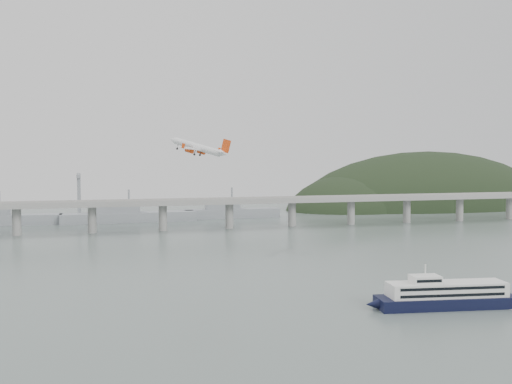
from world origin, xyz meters
name	(u,v)px	position (x,y,z in m)	size (l,w,h in m)	color
ground	(291,284)	(0.00, 0.00, 0.00)	(900.00, 900.00, 0.00)	#56635F
bridge	(202,206)	(-1.15, 200.00, 17.65)	(800.00, 22.00, 23.90)	gray
headland	(439,224)	(285.18, 331.75, -19.34)	(365.00, 155.00, 156.00)	black
ferry	(446,295)	(40.48, -52.98, 4.28)	(83.51, 22.75, 15.78)	black
airliner	(199,148)	(-19.87, 107.72, 59.29)	(34.42, 33.76, 13.66)	white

